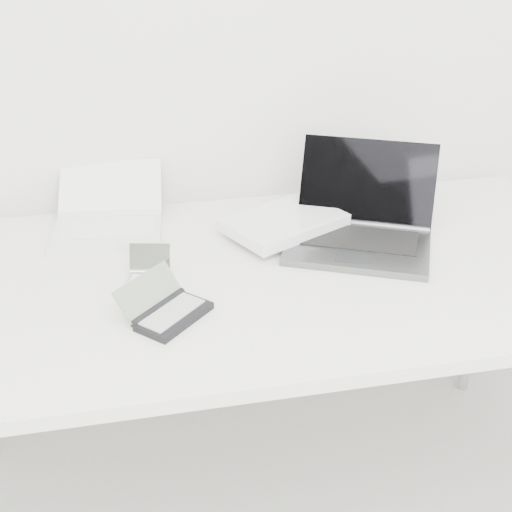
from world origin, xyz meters
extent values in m
cube|color=white|center=(0.00, 1.55, 0.71)|extent=(1.60, 0.80, 0.03)
cylinder|color=silver|center=(0.75, 1.90, 0.35)|extent=(0.04, 0.04, 0.70)
cube|color=#595B5E|center=(0.23, 1.59, 0.74)|extent=(0.39, 0.34, 0.02)
cube|color=black|center=(0.24, 1.62, 0.75)|extent=(0.30, 0.22, 0.00)
cube|color=black|center=(0.30, 1.74, 0.84)|extent=(0.34, 0.23, 0.19)
cylinder|color=#595B5E|center=(0.28, 1.69, 0.75)|extent=(0.30, 0.15, 0.02)
cube|color=#393C3F|center=(0.20, 1.53, 0.75)|extent=(0.10, 0.09, 0.00)
cube|color=white|center=(0.08, 1.72, 0.76)|extent=(0.33, 0.28, 0.03)
cube|color=white|center=(0.08, 1.72, 0.78)|extent=(0.32, 0.28, 0.00)
cube|color=white|center=(-0.34, 1.79, 0.74)|extent=(0.28, 0.20, 0.02)
cube|color=silver|center=(-0.34, 1.80, 0.75)|extent=(0.24, 0.13, 0.00)
cube|color=white|center=(-0.32, 1.94, 0.79)|extent=(0.27, 0.16, 0.10)
cylinder|color=white|center=(-0.33, 1.87, 0.75)|extent=(0.25, 0.05, 0.02)
cube|color=silver|center=(-0.26, 1.54, 0.74)|extent=(0.10, 0.08, 0.01)
cube|color=silver|center=(-0.26, 1.54, 0.74)|extent=(0.08, 0.05, 0.00)
cube|color=gray|center=(-0.25, 1.59, 0.77)|extent=(0.09, 0.05, 0.06)
cylinder|color=silver|center=(-0.25, 1.57, 0.74)|extent=(0.09, 0.03, 0.01)
cube|color=black|center=(-0.22, 1.39, 0.74)|extent=(0.17, 0.17, 0.01)
cube|color=#979797|center=(-0.22, 1.40, 0.75)|extent=(0.14, 0.14, 0.00)
cube|color=gray|center=(-0.26, 1.44, 0.77)|extent=(0.14, 0.14, 0.06)
cylinder|color=black|center=(-0.25, 1.42, 0.74)|extent=(0.12, 0.12, 0.02)
camera|label=1|loc=(-0.30, 0.21, 1.51)|focal=50.00mm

